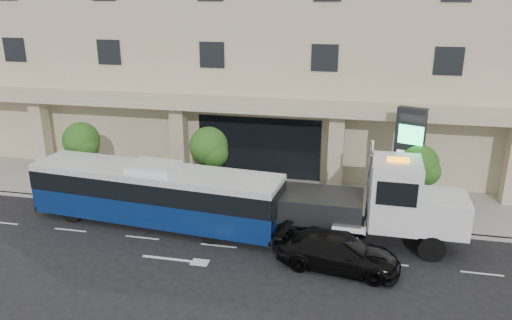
{
  "coord_description": "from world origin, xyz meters",
  "views": [
    {
      "loc": [
        6.35,
        -22.27,
        11.7
      ],
      "look_at": [
        1.1,
        2.0,
        3.33
      ],
      "focal_mm": 35.0,
      "sensor_mm": 36.0,
      "label": 1
    }
  ],
  "objects_px": {
    "city_bus": "(155,193)",
    "tow_truck": "(373,205)",
    "black_sedan": "(338,252)",
    "signage_pylon": "(407,161)"
  },
  "relations": [
    {
      "from": "city_bus",
      "to": "black_sedan",
      "type": "height_order",
      "value": "city_bus"
    },
    {
      "from": "tow_truck",
      "to": "black_sedan",
      "type": "distance_m",
      "value": 3.36
    },
    {
      "from": "city_bus",
      "to": "tow_truck",
      "type": "bearing_deg",
      "value": 6.68
    },
    {
      "from": "black_sedan",
      "to": "signage_pylon",
      "type": "distance_m",
      "value": 7.45
    },
    {
      "from": "city_bus",
      "to": "signage_pylon",
      "type": "relative_size",
      "value": 2.3
    },
    {
      "from": "tow_truck",
      "to": "signage_pylon",
      "type": "height_order",
      "value": "signage_pylon"
    },
    {
      "from": "city_bus",
      "to": "signage_pylon",
      "type": "distance_m",
      "value": 13.45
    },
    {
      "from": "black_sedan",
      "to": "signage_pylon",
      "type": "xyz_separation_m",
      "value": [
        3.16,
        6.32,
        2.37
      ]
    },
    {
      "from": "city_bus",
      "to": "tow_truck",
      "type": "height_order",
      "value": "tow_truck"
    },
    {
      "from": "black_sedan",
      "to": "signage_pylon",
      "type": "bearing_deg",
      "value": -18.83
    }
  ]
}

